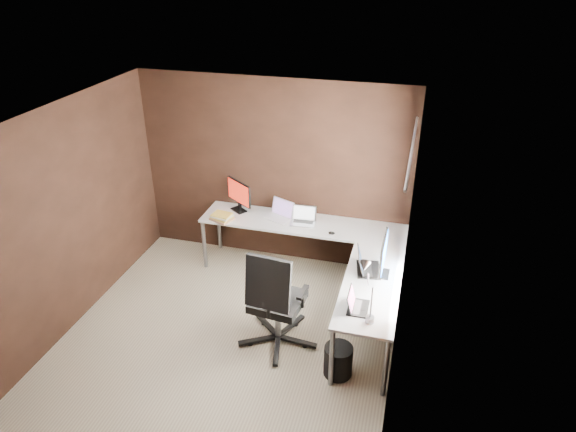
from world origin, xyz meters
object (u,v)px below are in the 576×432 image
object	(u,v)px
book_stack	(222,217)
office_chair	(276,317)
drawer_pedestal	(371,276)
laptop_white	(280,214)
desk_lamp	(366,283)
wastebasket	(338,361)
monitor_left	(239,194)
laptop_silver	(303,219)
monitor_right	(383,254)
laptop_black_small	(356,304)
laptop_black_big	(365,266)

from	to	relation	value
book_stack	office_chair	world-z (taller)	office_chair
drawer_pedestal	laptop_white	xyz separation A→B (m)	(-1.27, 0.41, 0.48)
laptop_white	desk_lamp	bearing A→B (deg)	-29.23
drawer_pedestal	wastebasket	bearing A→B (deg)	-96.07
monitor_left	book_stack	distance (m)	0.40
drawer_pedestal	laptop_silver	xyz separation A→B (m)	(-0.95, 0.36, 0.48)
monitor_right	drawer_pedestal	bearing A→B (deg)	15.52
monitor_left	laptop_black_small	size ratio (longest dim) A/B	1.47
wastebasket	monitor_left	bearing A→B (deg)	132.51
wastebasket	book_stack	bearing A→B (deg)	139.96
monitor_left	laptop_black_big	distance (m)	2.09
monitor_left	book_stack	size ratio (longest dim) A/B	1.29
drawer_pedestal	laptop_white	world-z (taller)	laptop_white
desk_lamp	office_chair	world-z (taller)	desk_lamp
drawer_pedestal	office_chair	distance (m)	1.42
laptop_black_small	desk_lamp	world-z (taller)	desk_lamp
monitor_left	office_chair	world-z (taller)	office_chair
monitor_left	monitor_right	size ratio (longest dim) A/B	0.78
laptop_black_small	laptop_silver	bearing A→B (deg)	29.43
laptop_black_big	book_stack	distance (m)	2.07
laptop_black_small	wastebasket	world-z (taller)	laptop_black_small
drawer_pedestal	laptop_black_small	world-z (taller)	laptop_black_small
laptop_white	desk_lamp	size ratio (longest dim) A/B	0.67
monitor_left	book_stack	bearing A→B (deg)	-76.50
desk_lamp	wastebasket	size ratio (longest dim) A/B	1.83
monitor_right	laptop_black_big	bearing A→B (deg)	81.13
monitor_left	office_chair	xyz separation A→B (m)	(0.97, -1.58, -0.62)
wastebasket	laptop_white	bearing A→B (deg)	121.95
laptop_white	laptop_black_big	xyz separation A→B (m)	(1.24, -0.94, 0.00)
laptop_silver	laptop_black_big	xyz separation A→B (m)	(0.92, -0.89, 0.01)
laptop_black_big	laptop_black_small	bearing A→B (deg)	169.33
laptop_silver	book_stack	xyz separation A→B (m)	(-1.04, -0.21, -0.01)
desk_lamp	laptop_silver	bearing A→B (deg)	128.97
monitor_right	wastebasket	world-z (taller)	monitor_right
laptop_white	office_chair	xyz separation A→B (m)	(0.39, -1.52, -0.43)
monitor_left	laptop_black_big	world-z (taller)	monitor_left
laptop_black_small	book_stack	bearing A→B (deg)	54.37
book_stack	wastebasket	size ratio (longest dim) A/B	0.97
book_stack	desk_lamp	xyz separation A→B (m)	(2.05, -1.48, 0.35)
laptop_black_big	desk_lamp	size ratio (longest dim) A/B	0.64
office_chair	laptop_black_small	bearing A→B (deg)	-1.75
laptop_silver	office_chair	bearing A→B (deg)	-91.06
monitor_right	wastebasket	bearing A→B (deg)	160.66
book_stack	monitor_right	bearing A→B (deg)	-18.39
drawer_pedestal	laptop_silver	bearing A→B (deg)	159.13
laptop_black_small	desk_lamp	size ratio (longest dim) A/B	0.47
monitor_left	laptop_black_big	size ratio (longest dim) A/B	1.07
laptop_black_big	desk_lamp	xyz separation A→B (m)	(0.09, -0.80, 0.34)
laptop_black_small	office_chair	xyz separation A→B (m)	(-0.85, 0.11, -0.42)
laptop_black_big	wastebasket	bearing A→B (deg)	161.85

